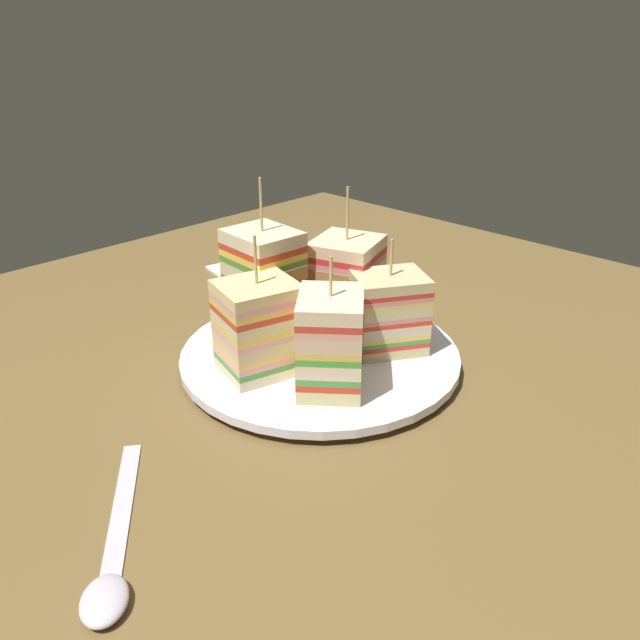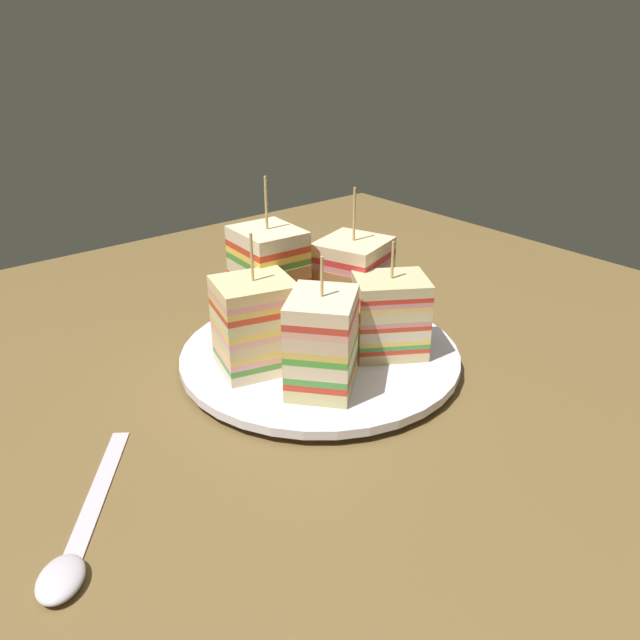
{
  "view_description": "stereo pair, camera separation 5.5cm",
  "coord_description": "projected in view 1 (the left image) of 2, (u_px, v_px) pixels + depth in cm",
  "views": [
    {
      "loc": [
        35.61,
        34.63,
        27.93
      ],
      "look_at": [
        0.0,
        0.0,
        4.38
      ],
      "focal_mm": 35.61,
      "sensor_mm": 36.0,
      "label": 1
    },
    {
      "loc": [
        31.57,
        38.35,
        27.93
      ],
      "look_at": [
        0.0,
        0.0,
        4.38
      ],
      "focal_mm": 35.61,
      "sensor_mm": 36.0,
      "label": 2
    }
  ],
  "objects": [
    {
      "name": "plate",
      "position": [
        320.0,
        356.0,
        0.56
      ],
      "size": [
        24.63,
        24.63,
        1.38
      ],
      "color": "white",
      "rests_on": "ground_plane"
    },
    {
      "name": "napkin",
      "position": [
        284.0,
        271.0,
        0.77
      ],
      "size": [
        17.28,
        16.33,
        0.5
      ],
      "primitive_type": "cube",
      "rotation": [
        0.0,
        0.0,
        -0.22
      ],
      "color": "white",
      "rests_on": "ground_plane"
    },
    {
      "name": "sandwich_wedge_0",
      "position": [
        259.0,
        328.0,
        0.52
      ],
      "size": [
        7.33,
        6.8,
        11.73
      ],
      "rotation": [
        0.0,
        0.0,
        9.16
      ],
      "color": "beige",
      "rests_on": "plate"
    },
    {
      "name": "ground_plane",
      "position": [
        320.0,
        373.0,
        0.57
      ],
      "size": [
        90.8,
        86.76,
        1.8
      ],
      "primitive_type": "cube",
      "color": "brown"
    },
    {
      "name": "chip_pile",
      "position": [
        305.0,
        334.0,
        0.56
      ],
      "size": [
        6.05,
        7.76,
        2.69
      ],
      "color": "#E2C66D",
      "rests_on": "plate"
    },
    {
      "name": "sandwich_wedge_2",
      "position": [
        388.0,
        312.0,
        0.55
      ],
      "size": [
        7.84,
        7.47,
        10.13
      ],
      "rotation": [
        0.0,
        0.0,
        12.01
      ],
      "color": "#D9C181",
      "rests_on": "plate"
    },
    {
      "name": "sandwich_wedge_3",
      "position": [
        346.0,
        283.0,
        0.59
      ],
      "size": [
        7.64,
        7.36,
        13.34
      ],
      "rotation": [
        0.0,
        0.0,
        12.9
      ],
      "color": "#D6BB82",
      "rests_on": "plate"
    },
    {
      "name": "sandwich_wedge_1",
      "position": [
        330.0,
        342.0,
        0.49
      ],
      "size": [
        7.84,
        7.69,
        10.97
      ],
      "rotation": [
        0.0,
        0.0,
        10.13
      ],
      "color": "#D0C480",
      "rests_on": "plate"
    },
    {
      "name": "spoon",
      "position": [
        111.0,
        568.0,
        0.35
      ],
      "size": [
        10.88,
        13.81,
        1.0
      ],
      "rotation": [
        0.0,
        0.0,
        0.93
      ],
      "color": "silver",
      "rests_on": "ground_plane"
    },
    {
      "name": "sandwich_wedge_4",
      "position": [
        264.0,
        285.0,
        0.57
      ],
      "size": [
        5.61,
        6.48,
        14.63
      ],
      "rotation": [
        0.0,
        0.0,
        14.07
      ],
      "color": "beige",
      "rests_on": "plate"
    }
  ]
}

